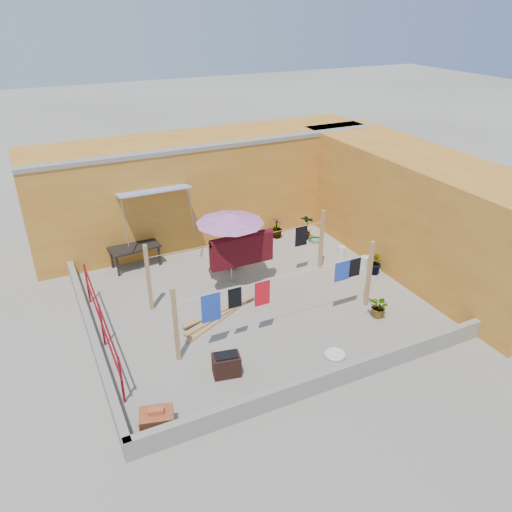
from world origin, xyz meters
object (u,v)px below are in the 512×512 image
object	(u,v)px
water_jug_a	(341,251)
outdoor_table	(134,248)
patio_umbrella	(230,218)
brazier	(226,365)
plant_back_a	(231,254)
water_jug_b	(365,262)
white_basin	(335,355)
green_hose	(315,240)
brick_stack	(157,422)

from	to	relation	value
water_jug_a	outdoor_table	bearing A→B (deg)	160.35
patio_umbrella	brazier	size ratio (longest dim) A/B	3.78
patio_umbrella	plant_back_a	world-z (taller)	patio_umbrella
water_jug_b	plant_back_a	world-z (taller)	plant_back_a
white_basin	water_jug_b	size ratio (longest dim) A/B	1.22
brazier	plant_back_a	bearing A→B (deg)	65.71
patio_umbrella	outdoor_table	world-z (taller)	patio_umbrella
patio_umbrella	brazier	bearing A→B (deg)	-114.78
patio_umbrella	water_jug_a	size ratio (longest dim) A/B	6.28
white_basin	water_jug_b	world-z (taller)	water_jug_b
green_hose	outdoor_table	bearing A→B (deg)	172.32
water_jug_a	green_hose	bearing A→B (deg)	94.77
outdoor_table	plant_back_a	xyz separation A→B (m)	(2.50, -1.22, -0.17)
patio_umbrella	white_basin	xyz separation A→B (m)	(0.79, -3.91, -1.90)
patio_umbrella	brick_stack	distance (m)	5.69
water_jug_a	plant_back_a	bearing A→B (deg)	165.58
white_basin	green_hose	xyz separation A→B (m)	(2.74, 5.24, -0.01)
outdoor_table	white_basin	world-z (taller)	outdoor_table
water_jug_a	green_hose	size ratio (longest dim) A/B	0.81
brazier	water_jug_a	bearing A→B (deg)	33.43
water_jug_a	brazier	bearing A→B (deg)	-146.57
water_jug_a	white_basin	bearing A→B (deg)	-125.84
water_jug_a	plant_back_a	distance (m)	3.40
water_jug_b	patio_umbrella	bearing A→B (deg)	167.84
outdoor_table	white_basin	bearing A→B (deg)	-64.00
plant_back_a	white_basin	bearing A→B (deg)	-84.84
brick_stack	green_hose	size ratio (longest dim) A/B	1.48
outdoor_table	water_jug_b	size ratio (longest dim) A/B	3.83
patio_umbrella	outdoor_table	size ratio (longest dim) A/B	1.61
brick_stack	green_hose	xyz separation A→B (m)	(6.83, 5.64, -0.20)
green_hose	patio_umbrella	bearing A→B (deg)	-159.36
brick_stack	plant_back_a	distance (m)	6.34
brick_stack	water_jug_b	xyz separation A→B (m)	(7.17, 3.47, -0.06)
outdoor_table	water_jug_b	bearing A→B (deg)	-25.99
brick_stack	water_jug_b	size ratio (longest dim) A/B	1.81
plant_back_a	patio_umbrella	bearing A→B (deg)	-112.34
patio_umbrella	water_jug_b	world-z (taller)	patio_umbrella
plant_back_a	green_hose	bearing A→B (deg)	8.16
outdoor_table	plant_back_a	size ratio (longest dim) A/B	1.74
brazier	white_basin	bearing A→B (deg)	-11.97
outdoor_table	water_jug_a	distance (m)	6.15
brick_stack	white_basin	world-z (taller)	brick_stack
white_basin	brick_stack	bearing A→B (deg)	-174.52
brick_stack	brazier	distance (m)	1.94
outdoor_table	plant_back_a	distance (m)	2.78
brazier	green_hose	bearing A→B (deg)	42.87
patio_umbrella	brazier	distance (m)	4.12
brazier	outdoor_table	bearing A→B (deg)	95.84
outdoor_table	water_jug_a	world-z (taller)	outdoor_table
brazier	white_basin	world-z (taller)	brazier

